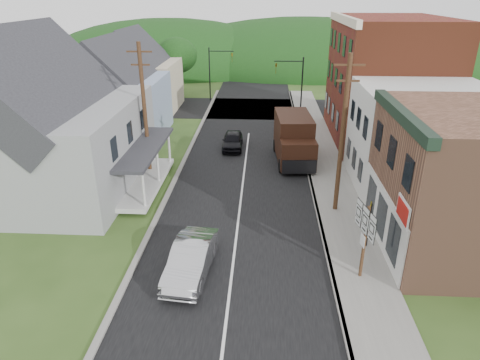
# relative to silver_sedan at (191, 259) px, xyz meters

# --- Properties ---
(ground) EXTENTS (120.00, 120.00, 0.00)m
(ground) POSITION_rel_silver_sedan_xyz_m (1.83, 3.01, -0.77)
(ground) COLOR #2D4719
(ground) RESTS_ON ground
(road) EXTENTS (9.00, 90.00, 0.02)m
(road) POSITION_rel_silver_sedan_xyz_m (1.83, 13.01, -0.77)
(road) COLOR black
(road) RESTS_ON ground
(cross_road) EXTENTS (60.00, 9.00, 0.02)m
(cross_road) POSITION_rel_silver_sedan_xyz_m (1.83, 30.01, -0.77)
(cross_road) COLOR black
(cross_road) RESTS_ON ground
(sidewalk_right) EXTENTS (2.80, 55.00, 0.15)m
(sidewalk_right) POSITION_rel_silver_sedan_xyz_m (7.73, 11.01, -0.70)
(sidewalk_right) COLOR slate
(sidewalk_right) RESTS_ON ground
(curb_right) EXTENTS (0.20, 55.00, 0.15)m
(curb_right) POSITION_rel_silver_sedan_xyz_m (6.38, 11.01, -0.70)
(curb_right) COLOR slate
(curb_right) RESTS_ON ground
(curb_left) EXTENTS (0.30, 55.00, 0.12)m
(curb_left) POSITION_rel_silver_sedan_xyz_m (-2.82, 11.01, -0.71)
(curb_left) COLOR slate
(curb_left) RESTS_ON ground
(storefront_tan) EXTENTS (8.00, 8.00, 7.00)m
(storefront_tan) POSITION_rel_silver_sedan_xyz_m (13.13, 3.01, 2.73)
(storefront_tan) COLOR brown
(storefront_tan) RESTS_ON ground
(storefront_white) EXTENTS (8.00, 7.00, 6.50)m
(storefront_white) POSITION_rel_silver_sedan_xyz_m (13.13, 10.51, 2.48)
(storefront_white) COLOR silver
(storefront_white) RESTS_ON ground
(storefront_red) EXTENTS (8.00, 12.00, 10.00)m
(storefront_red) POSITION_rel_silver_sedan_xyz_m (13.13, 20.01, 4.23)
(storefront_red) COLOR maroon
(storefront_red) RESTS_ON ground
(house_gray) EXTENTS (10.20, 12.24, 8.35)m
(house_gray) POSITION_rel_silver_sedan_xyz_m (-10.17, 9.01, 3.46)
(house_gray) COLOR gray
(house_gray) RESTS_ON ground
(house_blue) EXTENTS (7.14, 8.16, 7.28)m
(house_blue) POSITION_rel_silver_sedan_xyz_m (-9.17, 20.01, 2.92)
(house_blue) COLOR #7F92AE
(house_blue) RESTS_ON ground
(house_cream) EXTENTS (7.14, 8.16, 7.28)m
(house_cream) POSITION_rel_silver_sedan_xyz_m (-9.67, 29.01, 2.92)
(house_cream) COLOR beige
(house_cream) RESTS_ON ground
(utility_pole_right) EXTENTS (1.60, 0.26, 9.00)m
(utility_pole_right) POSITION_rel_silver_sedan_xyz_m (7.43, 6.51, 3.88)
(utility_pole_right) COLOR #472D19
(utility_pole_right) RESTS_ON ground
(utility_pole_left) EXTENTS (1.60, 0.26, 9.00)m
(utility_pole_left) POSITION_rel_silver_sedan_xyz_m (-4.67, 11.01, 3.88)
(utility_pole_left) COLOR #472D19
(utility_pole_left) RESTS_ON ground
(traffic_signal_right) EXTENTS (2.87, 0.20, 6.00)m
(traffic_signal_right) POSITION_rel_silver_sedan_xyz_m (6.13, 26.51, 2.98)
(traffic_signal_right) COLOR black
(traffic_signal_right) RESTS_ON ground
(traffic_signal_left) EXTENTS (2.87, 0.20, 6.00)m
(traffic_signal_left) POSITION_rel_silver_sedan_xyz_m (-2.47, 33.51, 2.98)
(traffic_signal_left) COLOR black
(traffic_signal_left) RESTS_ON ground
(tree_left_b) EXTENTS (4.80, 4.80, 6.94)m
(tree_left_b) POSITION_rel_silver_sedan_xyz_m (-15.17, 15.01, 4.11)
(tree_left_b) COLOR #382616
(tree_left_b) RESTS_ON ground
(tree_left_c) EXTENTS (5.80, 5.80, 8.41)m
(tree_left_c) POSITION_rel_silver_sedan_xyz_m (-17.17, 23.01, 5.16)
(tree_left_c) COLOR #382616
(tree_left_c) RESTS_ON ground
(tree_left_d) EXTENTS (4.80, 4.80, 6.94)m
(tree_left_d) POSITION_rel_silver_sedan_xyz_m (-7.17, 35.01, 4.11)
(tree_left_d) COLOR #382616
(tree_left_d) RESTS_ON ground
(forested_ridge) EXTENTS (90.00, 30.00, 16.00)m
(forested_ridge) POSITION_rel_silver_sedan_xyz_m (1.83, 58.01, -0.77)
(forested_ridge) COLOR black
(forested_ridge) RESTS_ON ground
(silver_sedan) EXTENTS (2.08, 4.83, 1.55)m
(silver_sedan) POSITION_rel_silver_sedan_xyz_m (0.00, 0.00, 0.00)
(silver_sedan) COLOR #AEAEB3
(silver_sedan) RESTS_ON ground
(dark_sedan) EXTENTS (1.64, 3.95, 1.34)m
(dark_sedan) POSITION_rel_silver_sedan_xyz_m (0.65, 16.97, -0.10)
(dark_sedan) COLOR black
(dark_sedan) RESTS_ON ground
(delivery_van) EXTENTS (2.92, 6.31, 3.44)m
(delivery_van) POSITION_rel_silver_sedan_xyz_m (5.42, 14.41, 0.97)
(delivery_van) COLOR black
(delivery_van) RESTS_ON ground
(route_sign_cluster) EXTENTS (0.44, 1.98, 3.51)m
(route_sign_cluster) POSITION_rel_silver_sedan_xyz_m (7.55, 0.06, 1.65)
(route_sign_cluster) COLOR #472D19
(route_sign_cluster) RESTS_ON sidewalk_right
(warning_sign) EXTENTS (0.30, 0.65, 2.54)m
(warning_sign) POSITION_rel_silver_sedan_xyz_m (8.40, 2.57, 1.00)
(warning_sign) COLOR black
(warning_sign) RESTS_ON sidewalk_right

